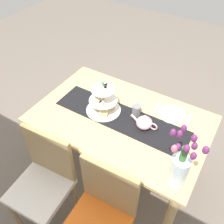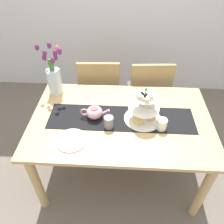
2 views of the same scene
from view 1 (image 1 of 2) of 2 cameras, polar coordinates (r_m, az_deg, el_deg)
ground_plane at (r=2.65m, az=1.63°, el=-12.59°), size 8.00×8.00×0.00m
dining_table at (r=2.16m, az=1.95°, el=-3.33°), size 1.46×0.93×0.73m
chair_left at (r=1.86m, az=-2.46°, el=-22.40°), size 0.44×0.44×0.91m
chair_right at (r=2.06m, az=-15.42°, el=-14.57°), size 0.45×0.45×0.91m
table_runner at (r=2.08m, az=2.07°, el=-1.21°), size 1.17×0.30×0.00m
tiered_cake_stand at (r=2.07m, az=-2.07°, el=2.43°), size 0.30×0.30×0.30m
teapot at (r=1.98m, az=7.50°, el=-2.38°), size 0.24×0.13×0.14m
tulip_vase at (r=1.63m, az=15.41°, el=-11.88°), size 0.23×0.22×0.46m
dinner_plate_left at (r=2.17m, az=13.69°, el=-0.49°), size 0.23×0.23×0.01m
fork_left at (r=2.15m, az=17.24°, el=-1.92°), size 0.02×0.15×0.01m
knife_left at (r=2.19m, az=10.20°, el=0.84°), size 0.02×0.17×0.01m
mug_grey at (r=2.08m, az=5.68°, el=0.43°), size 0.08×0.08×0.09m
mug_white_text at (r=2.24m, az=-3.59°, el=4.04°), size 0.08×0.08×0.09m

